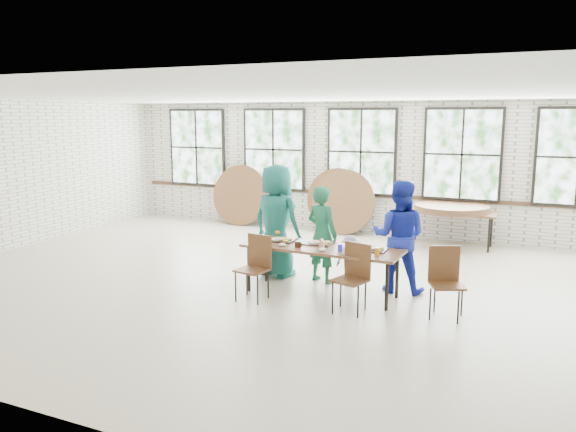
% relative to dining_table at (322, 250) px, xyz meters
% --- Properties ---
extents(room, '(12.00, 12.00, 12.00)m').
position_rel_dining_table_xyz_m(room, '(-0.83, 4.64, 1.14)').
color(room, '#B8AD92').
rests_on(room, ground).
extents(dining_table, '(2.42, 0.87, 0.74)m').
position_rel_dining_table_xyz_m(dining_table, '(0.00, 0.00, 0.00)').
color(dining_table, brown).
rests_on(dining_table, ground).
extents(chair_near_left, '(0.49, 0.47, 0.95)m').
position_rel_dining_table_xyz_m(chair_near_left, '(-0.82, -0.56, -0.13)').
color(chair_near_left, '#55341C').
rests_on(chair_near_left, ground).
extents(chair_near_right, '(0.52, 0.51, 0.95)m').
position_rel_dining_table_xyz_m(chair_near_right, '(0.66, -0.49, -0.13)').
color(chair_near_right, '#55341C').
rests_on(chair_near_right, ground).
extents(chair_spare, '(0.55, 0.54, 0.95)m').
position_rel_dining_table_xyz_m(chair_spare, '(1.84, -0.17, -0.13)').
color(chair_spare, '#55341C').
rests_on(chair_spare, ground).
extents(adult_teal, '(1.04, 0.80, 1.89)m').
position_rel_dining_table_xyz_m(adult_teal, '(-1.06, 0.65, 0.25)').
color(adult_teal, '#1C6B62').
rests_on(adult_teal, ground).
extents(adult_green, '(0.67, 0.55, 1.58)m').
position_rel_dining_table_xyz_m(adult_green, '(-0.24, 0.65, 0.10)').
color(adult_green, '#1A6341').
rests_on(adult_green, ground).
extents(toddler, '(0.58, 0.42, 0.81)m').
position_rel_dining_table_xyz_m(toddler, '(0.24, 0.65, -0.28)').
color(toddler, '#141F40').
rests_on(toddler, ground).
extents(adult_blue, '(0.87, 0.70, 1.72)m').
position_rel_dining_table_xyz_m(adult_blue, '(1.01, 0.65, 0.17)').
color(adult_blue, '#1726A2').
rests_on(adult_blue, ground).
extents(storage_table, '(1.80, 0.76, 0.74)m').
position_rel_dining_table_xyz_m(storage_table, '(1.29, 4.12, -0.00)').
color(storage_table, brown).
rests_on(storage_table, ground).
extents(tabletop_clutter, '(1.91, 0.63, 0.11)m').
position_rel_dining_table_xyz_m(tabletop_clutter, '(0.11, -0.02, 0.08)').
color(tabletop_clutter, black).
rests_on(tabletop_clutter, dining_table).
extents(round_tops_stacked, '(1.50, 1.50, 0.13)m').
position_rel_dining_table_xyz_m(round_tops_stacked, '(1.29, 4.12, 0.12)').
color(round_tops_stacked, brown).
rests_on(round_tops_stacked, storage_table).
extents(round_tops_leaning, '(4.24, 0.47, 1.50)m').
position_rel_dining_table_xyz_m(round_tops_leaning, '(-2.56, 4.44, 0.05)').
color(round_tops_leaning, brown).
rests_on(round_tops_leaning, ground).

